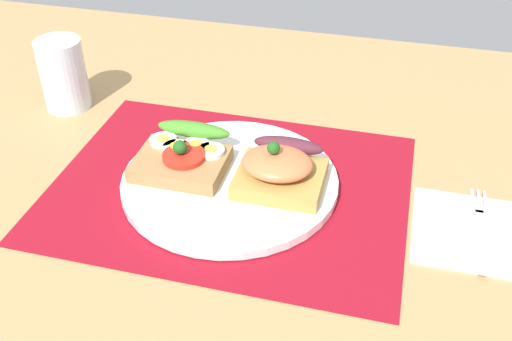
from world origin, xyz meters
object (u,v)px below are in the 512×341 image
at_px(plate, 230,181).
at_px(sandwich_salmon, 280,169).
at_px(drinking_glass, 63,74).
at_px(fork, 480,226).
at_px(sandwich_egg_tomato, 184,154).
at_px(napkin, 487,233).

height_order(plate, sandwich_salmon, sandwich_salmon).
relative_size(plate, drinking_glass, 2.53).
relative_size(sandwich_salmon, drinking_glass, 0.99).
height_order(sandwich_salmon, fork, sandwich_salmon).
distance_m(sandwich_egg_tomato, sandwich_salmon, 0.11).
distance_m(plate, fork, 0.27).
distance_m(plate, sandwich_salmon, 0.06).
distance_m(plate, sandwich_egg_tomato, 0.06).
height_order(plate, sandwich_egg_tomato, sandwich_egg_tomato).
xyz_separation_m(plate, drinking_glass, (-0.26, 0.12, 0.04)).
bearing_deg(napkin, sandwich_salmon, 175.85).
bearing_deg(sandwich_egg_tomato, drinking_glass, 152.41).
relative_size(sandwich_egg_tomato, fork, 0.77).
distance_m(plate, napkin, 0.27).
distance_m(napkin, drinking_glass, 0.56).
height_order(sandwich_egg_tomato, drinking_glass, drinking_glass).
xyz_separation_m(sandwich_salmon, drinking_glass, (-0.32, 0.12, 0.01)).
bearing_deg(fork, drinking_glass, 166.46).
distance_m(sandwich_salmon, drinking_glass, 0.34).
bearing_deg(fork, plate, 178.31).
xyz_separation_m(plate, napkin, (0.27, -0.01, -0.01)).
bearing_deg(sandwich_egg_tomato, sandwich_salmon, -3.86).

